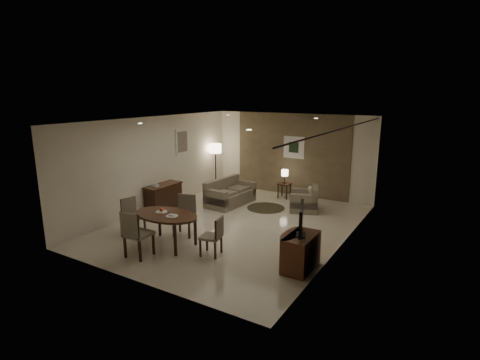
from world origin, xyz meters
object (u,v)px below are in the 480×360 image
Objects in this scene: tv_cabinet at (301,252)px; chair_right at (211,236)px; chair_left at (134,217)px; console_desk at (164,197)px; floor_lamp at (216,167)px; sofa at (230,192)px; armchair at (304,198)px; chair_far at (184,216)px; side_table at (284,191)px; chair_near at (139,233)px; dining_table at (167,230)px.

chair_right is (-1.87, -0.37, 0.07)m from tv_cabinet.
chair_left is 1.04× the size of chair_right.
chair_left reaches higher than console_desk.
floor_lamp is at bearing 139.53° from tv_cabinet.
sofa is 2.01× the size of armchair.
sofa is at bearing 80.47° from chair_far.
armchair is (3.56, 2.02, -0.01)m from console_desk.
sofa is (0.67, 3.29, -0.05)m from chair_left.
floor_lamp is at bearing -173.02° from side_table.
armchair is 3.62m from floor_lamp.
armchair reaches higher than tv_cabinet.
tv_cabinet is 1.07× the size of chair_right.
chair_right is at bearing -44.53° from chair_far.
armchair is at bearing -26.05° from chair_left.
floor_lamp is (-1.38, 1.21, 0.43)m from sofa.
chair_near is (1.77, -2.69, 0.13)m from console_desk.
chair_right is at bearing -84.03° from side_table.
chair_near is at bearing -170.72° from sofa.
console_desk is 1.18× the size of chair_near.
chair_far reaches higher than console_desk.
chair_near is 1.34m from chair_left.
side_table is at bearing 82.53° from dining_table.
armchair is (2.83, 3.87, -0.07)m from chair_left.
floor_lamp is (-1.85, 4.61, 0.45)m from dining_table.
console_desk is 3.89m from side_table.
chair_far is 2.01× the size of side_table.
console_desk is 3.55m from chair_right.
floor_lamp is at bearing -158.10° from chair_right.
chair_far is at bearing -99.36° from side_table.
chair_near is (-0.10, -0.74, 0.14)m from dining_table.
chair_far is at bearing 94.64° from dining_table.
chair_left is (-1.09, -0.57, -0.05)m from chair_far.
console_desk is 0.73× the size of floor_lamp.
chair_near reaches higher than chair_right.
console_desk is 5.11m from tv_cabinet.
armchair is at bearing 160.45° from chair_right.
chair_far is at bearing -52.39° from chair_left.
chair_right is (3.02, -1.87, 0.05)m from console_desk.
armchair is (-1.33, 3.52, 0.01)m from tv_cabinet.
tv_cabinet is 0.55× the size of sofa.
sofa is at bearing -95.10° from armchair.
sofa is 1.88m from floor_lamp.
console_desk is 2.22m from chair_far.
chair_left is at bearing -81.09° from floor_lamp.
tv_cabinet is at bearing -162.11° from chair_near.
side_table is (-2.38, 4.46, -0.11)m from tv_cabinet.
floor_lamp is at bearing 52.93° from sofa.
chair_left is at bearing -110.43° from side_table.
floor_lamp is (-4.87, 4.15, 0.47)m from tv_cabinet.
floor_lamp reaches higher than sofa.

